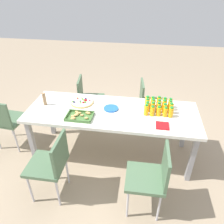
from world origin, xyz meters
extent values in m
plane|color=gray|center=(0.00, 0.00, 0.00)|extent=(12.00, 12.00, 0.00)
cube|color=silver|center=(0.00, 0.00, 0.71)|extent=(2.21, 0.81, 0.04)
cube|color=#99999E|center=(-1.02, -0.32, 0.35)|extent=(0.06, 0.06, 0.69)
cube|color=#99999E|center=(1.02, -0.32, 0.35)|extent=(0.06, 0.06, 0.69)
cube|color=#99999E|center=(-1.02, 0.32, 0.35)|extent=(0.06, 0.06, 0.69)
cube|color=#99999E|center=(1.02, 0.32, 0.35)|extent=(0.06, 0.06, 0.69)
cube|color=#4C6B4C|center=(-0.47, 0.79, 0.45)|extent=(0.41, 0.41, 0.04)
cube|color=#4C6B4C|center=(-0.66, 0.78, 0.64)|extent=(0.04, 0.38, 0.38)
cylinder|color=silver|center=(-0.31, 0.95, 0.21)|extent=(0.02, 0.02, 0.41)
cylinder|color=silver|center=(-0.31, 0.63, 0.21)|extent=(0.02, 0.02, 0.41)
cylinder|color=silver|center=(-0.63, 0.94, 0.21)|extent=(0.02, 0.02, 0.41)
cylinder|color=silver|center=(-0.63, 0.62, 0.21)|extent=(0.02, 0.02, 0.41)
cube|color=#4C6B4C|center=(0.45, -0.74, 0.45)|extent=(0.45, 0.45, 0.04)
cube|color=#4C6B4C|center=(0.64, -0.71, 0.64)|extent=(0.08, 0.38, 0.38)
cylinder|color=silver|center=(0.32, -0.92, 0.21)|extent=(0.02, 0.02, 0.41)
cylinder|color=silver|center=(0.27, -0.60, 0.21)|extent=(0.02, 0.02, 0.41)
cylinder|color=silver|center=(0.64, -0.87, 0.21)|extent=(0.02, 0.02, 0.41)
cylinder|color=silver|center=(0.59, -0.56, 0.21)|extent=(0.02, 0.02, 0.41)
cube|color=#4C6B4C|center=(-0.55, -0.75, 0.45)|extent=(0.44, 0.44, 0.04)
cube|color=#4C6B4C|center=(-0.36, -0.73, 0.64)|extent=(0.07, 0.38, 0.38)
cylinder|color=silver|center=(-0.69, -0.93, 0.21)|extent=(0.02, 0.02, 0.41)
cylinder|color=silver|center=(-0.72, -0.61, 0.21)|extent=(0.02, 0.02, 0.41)
cylinder|color=silver|center=(-0.37, -0.89, 0.21)|extent=(0.02, 0.02, 0.41)
cylinder|color=silver|center=(-0.41, -0.57, 0.21)|extent=(0.02, 0.02, 0.41)
cube|color=#4C6B4C|center=(0.61, 0.77, 0.45)|extent=(0.40, 0.40, 0.04)
cube|color=#4C6B4C|center=(0.43, 0.77, 0.64)|extent=(0.03, 0.38, 0.38)
cylinder|color=silver|center=(0.77, 0.94, 0.21)|extent=(0.02, 0.02, 0.41)
cylinder|color=silver|center=(0.77, 0.62, 0.21)|extent=(0.02, 0.02, 0.41)
cylinder|color=silver|center=(0.45, 0.93, 0.21)|extent=(0.02, 0.02, 0.41)
cylinder|color=silver|center=(0.45, 0.61, 0.21)|extent=(0.02, 0.02, 0.41)
cube|color=#4C6B4C|center=(1.50, 0.02, 0.45)|extent=(0.43, 0.43, 0.04)
cylinder|color=silver|center=(1.65, -0.16, 0.21)|extent=(0.02, 0.02, 0.41)
cylinder|color=silver|center=(1.33, -0.13, 0.21)|extent=(0.02, 0.02, 0.41)
cylinder|color=silver|center=(1.36, 0.19, 0.21)|extent=(0.02, 0.02, 0.41)
cylinder|color=#F9AE14|center=(-0.74, -0.21, 0.79)|extent=(0.05, 0.05, 0.12)
cylinder|color=#1E8C33|center=(-0.74, -0.21, 0.86)|extent=(0.03, 0.03, 0.02)
cylinder|color=#F8AD14|center=(-0.67, -0.21, 0.79)|extent=(0.06, 0.06, 0.12)
cylinder|color=#1E8C33|center=(-0.67, -0.21, 0.86)|extent=(0.04, 0.04, 0.02)
cylinder|color=#FAAC14|center=(-0.59, -0.21, 0.80)|extent=(0.06, 0.06, 0.13)
cylinder|color=#1E8C33|center=(-0.59, -0.21, 0.87)|extent=(0.04, 0.04, 0.02)
cylinder|color=#F9AC14|center=(-0.51, -0.21, 0.79)|extent=(0.06, 0.06, 0.12)
cylinder|color=#1E8C33|center=(-0.51, -0.21, 0.86)|extent=(0.04, 0.04, 0.02)
cylinder|color=#F9AE14|center=(-0.44, -0.20, 0.80)|extent=(0.06, 0.06, 0.13)
cylinder|color=#1E8C33|center=(-0.44, -0.20, 0.87)|extent=(0.04, 0.04, 0.02)
cylinder|color=#FAAC14|center=(-0.73, -0.14, 0.79)|extent=(0.05, 0.05, 0.13)
cylinder|color=#1E8C33|center=(-0.73, -0.14, 0.87)|extent=(0.03, 0.03, 0.02)
cylinder|color=#FAAF14|center=(-0.66, -0.14, 0.80)|extent=(0.06, 0.06, 0.13)
cylinder|color=#1E8C33|center=(-0.66, -0.14, 0.87)|extent=(0.04, 0.04, 0.02)
cylinder|color=#F9AE14|center=(-0.59, -0.14, 0.79)|extent=(0.06, 0.06, 0.13)
cylinder|color=#1E8C33|center=(-0.59, -0.14, 0.87)|extent=(0.04, 0.04, 0.02)
cylinder|color=#FAAE14|center=(-0.52, -0.13, 0.80)|extent=(0.06, 0.06, 0.13)
cylinder|color=#1E8C33|center=(-0.52, -0.13, 0.87)|extent=(0.04, 0.04, 0.02)
cylinder|color=#F9AB14|center=(-0.44, -0.13, 0.80)|extent=(0.06, 0.06, 0.13)
cylinder|color=#1E8C33|center=(-0.44, -0.13, 0.87)|extent=(0.04, 0.04, 0.02)
cylinder|color=#F9AE14|center=(-0.74, -0.06, 0.80)|extent=(0.06, 0.06, 0.13)
cylinder|color=#1E8C33|center=(-0.74, -0.06, 0.87)|extent=(0.04, 0.04, 0.02)
cylinder|color=#FAAE14|center=(-0.66, -0.06, 0.79)|extent=(0.06, 0.06, 0.12)
cylinder|color=#1E8C33|center=(-0.66, -0.06, 0.86)|extent=(0.04, 0.04, 0.02)
cylinder|color=#FAAD14|center=(-0.59, -0.06, 0.80)|extent=(0.06, 0.06, 0.13)
cylinder|color=#1E8C33|center=(-0.59, -0.06, 0.87)|extent=(0.04, 0.04, 0.02)
cylinder|color=#FAAB14|center=(-0.51, -0.05, 0.80)|extent=(0.06, 0.06, 0.13)
cylinder|color=#1E8C33|center=(-0.51, -0.05, 0.87)|extent=(0.04, 0.04, 0.02)
cylinder|color=#F9AD14|center=(-0.44, -0.06, 0.79)|extent=(0.06, 0.06, 0.12)
cylinder|color=#1E8C33|center=(-0.44, -0.06, 0.86)|extent=(0.04, 0.04, 0.02)
cylinder|color=#F8AC14|center=(-0.73, 0.02, 0.79)|extent=(0.06, 0.06, 0.12)
cylinder|color=#1E8C33|center=(-0.73, 0.02, 0.86)|extent=(0.04, 0.04, 0.02)
cylinder|color=#FAAE14|center=(-0.67, 0.01, 0.79)|extent=(0.05, 0.05, 0.12)
cylinder|color=#1E8C33|center=(-0.67, 0.01, 0.86)|extent=(0.04, 0.04, 0.02)
cylinder|color=#FAAE14|center=(-0.59, 0.01, 0.79)|extent=(0.06, 0.06, 0.12)
cylinder|color=#1E8C33|center=(-0.59, 0.01, 0.86)|extent=(0.04, 0.04, 0.02)
cylinder|color=#F9AF14|center=(-0.51, 0.02, 0.79)|extent=(0.06, 0.06, 0.12)
cylinder|color=#1E8C33|center=(-0.51, 0.02, 0.86)|extent=(0.04, 0.04, 0.02)
cylinder|color=#F8AB14|center=(-0.43, 0.02, 0.80)|extent=(0.06, 0.06, 0.13)
cylinder|color=#1E8C33|center=(-0.43, 0.02, 0.87)|extent=(0.04, 0.04, 0.02)
cylinder|color=tan|center=(0.44, -0.14, 0.74)|extent=(0.31, 0.31, 0.02)
cylinder|color=white|center=(0.44, -0.14, 0.75)|extent=(0.29, 0.29, 0.01)
sphere|color=#66B238|center=(0.39, -0.11, 0.77)|extent=(0.03, 0.03, 0.03)
sphere|color=#66B238|center=(0.52, -0.22, 0.76)|extent=(0.02, 0.02, 0.02)
sphere|color=red|center=(0.40, -0.15, 0.76)|extent=(0.02, 0.02, 0.02)
sphere|color=red|center=(0.49, -0.14, 0.76)|extent=(0.02, 0.02, 0.02)
sphere|color=#1E1947|center=(0.40, -0.20, 0.77)|extent=(0.03, 0.03, 0.03)
sphere|color=#66B238|center=(0.46, -0.22, 0.76)|extent=(0.02, 0.02, 0.02)
sphere|color=#66B238|center=(0.44, -0.09, 0.76)|extent=(0.02, 0.02, 0.02)
sphere|color=red|center=(0.34, -0.18, 0.76)|extent=(0.02, 0.02, 0.02)
sphere|color=#1E1947|center=(0.38, -0.12, 0.76)|extent=(0.02, 0.02, 0.02)
sphere|color=#66B238|center=(0.41, -0.16, 0.76)|extent=(0.02, 0.02, 0.02)
sphere|color=red|center=(0.52, -0.20, 0.76)|extent=(0.02, 0.02, 0.02)
sphere|color=#66B238|center=(0.55, -0.10, 0.77)|extent=(0.03, 0.03, 0.03)
sphere|color=red|center=(0.41, -0.18, 0.76)|extent=(0.02, 0.02, 0.02)
sphere|color=#66B238|center=(0.44, -0.18, 0.77)|extent=(0.03, 0.03, 0.03)
sphere|color=red|center=(0.38, -0.16, 0.77)|extent=(0.03, 0.03, 0.03)
sphere|color=#1E1947|center=(0.53, -0.09, 0.76)|extent=(0.03, 0.03, 0.03)
sphere|color=red|center=(0.41, -0.10, 0.77)|extent=(0.03, 0.03, 0.03)
sphere|color=#1E1947|center=(0.46, -0.14, 0.76)|extent=(0.02, 0.02, 0.02)
sphere|color=#66B238|center=(0.46, -0.11, 0.76)|extent=(0.02, 0.02, 0.02)
cube|color=#477238|center=(0.37, 0.21, 0.74)|extent=(0.33, 0.23, 0.01)
cube|color=#477238|center=(0.37, 0.10, 0.75)|extent=(0.33, 0.01, 0.03)
cube|color=#477238|center=(0.37, 0.32, 0.75)|extent=(0.33, 0.01, 0.03)
cube|color=#477238|center=(0.21, 0.21, 0.75)|extent=(0.01, 0.23, 0.03)
cube|color=#477238|center=(0.53, 0.21, 0.75)|extent=(0.01, 0.23, 0.03)
ellipsoid|color=tan|center=(0.39, 0.14, 0.75)|extent=(0.04, 0.03, 0.02)
ellipsoid|color=tan|center=(0.44, 0.28, 0.76)|extent=(0.06, 0.04, 0.03)
ellipsoid|color=tan|center=(0.35, 0.19, 0.75)|extent=(0.05, 0.03, 0.03)
ellipsoid|color=tan|center=(0.42, 0.14, 0.75)|extent=(0.04, 0.03, 0.02)
ellipsoid|color=tan|center=(0.28, 0.24, 0.75)|extent=(0.05, 0.03, 0.03)
ellipsoid|color=tan|center=(0.43, 0.27, 0.75)|extent=(0.05, 0.04, 0.03)
ellipsoid|color=tan|center=(0.45, 0.23, 0.75)|extent=(0.05, 0.03, 0.03)
ellipsoid|color=tan|center=(0.29, 0.12, 0.75)|extent=(0.05, 0.04, 0.03)
ellipsoid|color=tan|center=(0.41, 0.18, 0.75)|extent=(0.05, 0.03, 0.03)
ellipsoid|color=tan|center=(0.42, 0.20, 0.75)|extent=(0.05, 0.04, 0.03)
ellipsoid|color=tan|center=(0.43, 0.13, 0.75)|extent=(0.05, 0.03, 0.03)
ellipsoid|color=tan|center=(0.27, 0.13, 0.75)|extent=(0.05, 0.04, 0.03)
cylinder|color=blue|center=(0.02, -0.05, 0.73)|extent=(0.19, 0.19, 0.00)
cylinder|color=blue|center=(0.02, -0.05, 0.74)|extent=(0.19, 0.19, 0.00)
cylinder|color=blue|center=(0.02, -0.05, 0.74)|extent=(0.19, 0.19, 0.00)
cylinder|color=blue|center=(0.02, -0.05, 0.75)|extent=(0.19, 0.19, 0.00)
cube|color=red|center=(-0.63, 0.24, 0.74)|extent=(0.15, 0.15, 0.01)
cylinder|color=#9E7A56|center=(0.92, -0.02, 0.82)|extent=(0.04, 0.04, 0.18)
camera|label=1|loc=(-0.37, 2.34, 2.23)|focal=34.86mm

